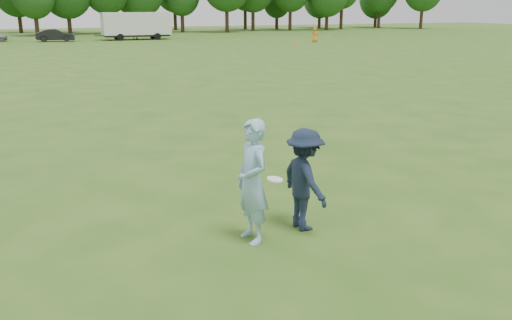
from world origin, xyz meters
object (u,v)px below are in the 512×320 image
object	(u,v)px
defender	(305,180)
player_far_d	(135,32)
cargo_trailer	(136,25)
car_f	(56,35)
thrower	(252,182)
player_far_c	(315,35)
field_cone	(296,43)

from	to	relation	value
defender	player_far_d	xyz separation A→B (m)	(9.16, 59.66, 0.00)
player_far_d	cargo_trailer	bearing A→B (deg)	-95.74
player_far_d	car_f	distance (m)	9.25
thrower	defender	world-z (taller)	thrower
player_far_c	player_far_d	world-z (taller)	player_far_d
defender	car_f	size ratio (longest dim) A/B	0.44
car_f	thrower	bearing A→B (deg)	-173.18
player_far_c	field_cone	distance (m)	4.75
car_f	field_cone	world-z (taller)	car_f
thrower	car_f	bearing A→B (deg)	174.69
player_far_c	car_f	distance (m)	29.50
player_far_d	thrower	bearing A→B (deg)	-108.03
player_far_d	cargo_trailer	distance (m)	1.09
defender	player_far_c	xyz separation A→B (m)	(26.51, 46.24, -0.12)
field_cone	thrower	bearing A→B (deg)	-118.58
defender	player_far_c	distance (m)	53.30
player_far_c	cargo_trailer	bearing A→B (deg)	-13.72
thrower	field_cone	size ratio (longest dim) A/B	7.08
thrower	player_far_c	xyz separation A→B (m)	(27.57, 46.36, -0.26)
car_f	cargo_trailer	bearing A→B (deg)	-82.76
defender	player_far_c	size ratio (longest dim) A/B	1.15
thrower	car_f	xyz separation A→B (m)	(1.00, 59.18, -0.37)
cargo_trailer	player_far_d	bearing A→B (deg)	92.59
player_far_d	field_cone	world-z (taller)	player_far_d
thrower	player_far_c	size ratio (longest dim) A/B	1.32
car_f	field_cone	distance (m)	27.59
player_far_c	car_f	world-z (taller)	player_far_c
defender	player_far_d	distance (m)	60.36
field_cone	car_f	bearing A→B (deg)	145.59
car_f	cargo_trailer	distance (m)	9.32
player_far_c	cargo_trailer	size ratio (longest dim) A/B	0.18
player_far_d	car_f	bearing A→B (deg)	175.40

